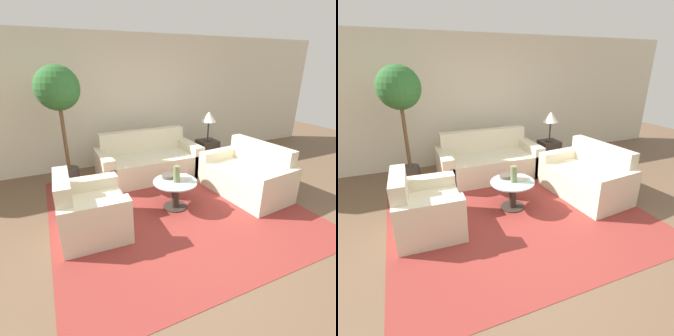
{
  "view_description": "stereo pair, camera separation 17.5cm",
  "coord_description": "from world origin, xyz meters",
  "views": [
    {
      "loc": [
        -1.61,
        -2.3,
        2.03
      ],
      "look_at": [
        -0.04,
        1.06,
        0.55
      ],
      "focal_mm": 28.0,
      "sensor_mm": 36.0,
      "label": 1
    },
    {
      "loc": [
        -1.45,
        -2.37,
        2.03
      ],
      "look_at": [
        -0.04,
        1.06,
        0.55
      ],
      "focal_mm": 28.0,
      "sensor_mm": 36.0,
      "label": 2
    }
  ],
  "objects": [
    {
      "name": "ground_plane",
      "position": [
        0.0,
        0.0,
        0.0
      ],
      "size": [
        14.0,
        14.0,
        0.0
      ],
      "primitive_type": "plane",
      "color": "brown"
    },
    {
      "name": "wall_back",
      "position": [
        0.0,
        3.09,
        1.3
      ],
      "size": [
        10.0,
        0.06,
        2.6
      ],
      "color": "beige",
      "rests_on": "ground_plane"
    },
    {
      "name": "rug",
      "position": [
        -0.04,
        0.81,
        0.0
      ],
      "size": [
        3.52,
        3.45,
        0.01
      ],
      "color": "maroon",
      "rests_on": "ground_plane"
    },
    {
      "name": "sofa_main",
      "position": [
        0.03,
        2.12,
        0.28
      ],
      "size": [
        1.88,
        0.88,
        0.85
      ],
      "color": "beige",
      "rests_on": "ground_plane"
    },
    {
      "name": "armchair",
      "position": [
        -1.32,
        0.72,
        0.28
      ],
      "size": [
        0.84,
        0.97,
        0.81
      ],
      "rotation": [
        0.0,
        0.0,
        1.53
      ],
      "color": "beige",
      "rests_on": "ground_plane"
    },
    {
      "name": "loveseat",
      "position": [
        1.29,
        0.77,
        0.28
      ],
      "size": [
        0.97,
        1.5,
        0.83
      ],
      "rotation": [
        0.0,
        0.0,
        -1.47
      ],
      "color": "beige",
      "rests_on": "ground_plane"
    },
    {
      "name": "coffee_table",
      "position": [
        -0.04,
        0.81,
        0.28
      ],
      "size": [
        0.65,
        0.65,
        0.43
      ],
      "color": "#332823",
      "rests_on": "ground_plane"
    },
    {
      "name": "side_table",
      "position": [
        1.35,
        2.1,
        0.28
      ],
      "size": [
        0.38,
        0.38,
        0.55
      ],
      "color": "#332823",
      "rests_on": "ground_plane"
    },
    {
      "name": "table_lamp",
      "position": [
        1.35,
        2.1,
        1.02
      ],
      "size": [
        0.31,
        0.31,
        0.59
      ],
      "color": "#332823",
      "rests_on": "side_table"
    },
    {
      "name": "potted_plant",
      "position": [
        -1.39,
        2.2,
        1.53
      ],
      "size": [
        0.69,
        0.69,
        2.03
      ],
      "color": "#3D3833",
      "rests_on": "ground_plane"
    },
    {
      "name": "vase",
      "position": [
        -0.03,
        0.79,
        0.55
      ],
      "size": [
        0.1,
        0.1,
        0.24
      ],
      "color": "#6B7A4C",
      "rests_on": "coffee_table"
    },
    {
      "name": "bowl",
      "position": [
        -0.07,
        0.97,
        0.46
      ],
      "size": [
        0.21,
        0.21,
        0.05
      ],
      "color": "brown",
      "rests_on": "coffee_table"
    },
    {
      "name": "book_stack",
      "position": [
        0.08,
        0.82,
        0.46
      ],
      "size": [
        0.21,
        0.2,
        0.06
      ],
      "rotation": [
        0.0,
        0.0,
        -0.32
      ],
      "color": "beige",
      "rests_on": "coffee_table"
    }
  ]
}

